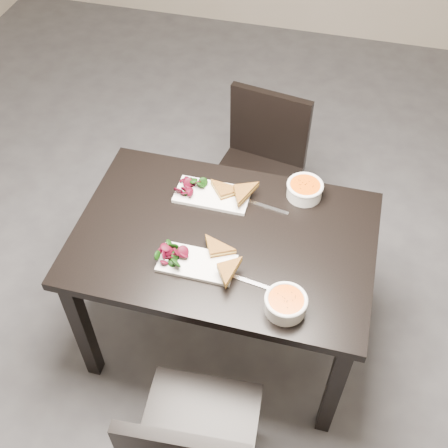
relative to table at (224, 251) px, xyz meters
name	(u,v)px	position (x,y,z in m)	size (l,w,h in m)	color
ground	(214,252)	(-0.18, 0.49, -0.65)	(5.00, 5.00, 0.00)	#47474C
table	(224,251)	(0.00, 0.00, 0.00)	(1.20, 0.80, 0.75)	black
chair_near	(193,446)	(0.08, -0.74, -0.17)	(0.45, 0.45, 0.85)	black
chair_far	(260,164)	(0.00, 0.74, -0.17)	(0.48, 0.48, 0.85)	black
plate_near	(197,263)	(-0.06, -0.17, 0.11)	(0.29, 0.15, 0.01)	white
sandwich_near	(214,259)	(0.00, -0.15, 0.14)	(0.15, 0.11, 0.05)	#93601E
salad_near	(171,254)	(-0.16, -0.17, 0.13)	(0.09, 0.08, 0.04)	black
soup_bowl_near	(286,303)	(0.30, -0.28, 0.14)	(0.15, 0.15, 0.07)	white
cutlery_near	(251,282)	(0.16, -0.20, 0.10)	(0.18, 0.02, 0.00)	silver
plate_far	(212,195)	(-0.10, 0.20, 0.11)	(0.31, 0.16, 0.02)	white
sandwich_far	(226,195)	(-0.04, 0.19, 0.14)	(0.16, 0.12, 0.05)	#93601E
salad_far	(190,186)	(-0.20, 0.20, 0.14)	(0.10, 0.09, 0.04)	black
soup_bowl_far	(305,189)	(0.27, 0.30, 0.14)	(0.16, 0.16, 0.07)	white
cutlery_far	(268,207)	(0.14, 0.20, 0.10)	(0.18, 0.02, 0.00)	silver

